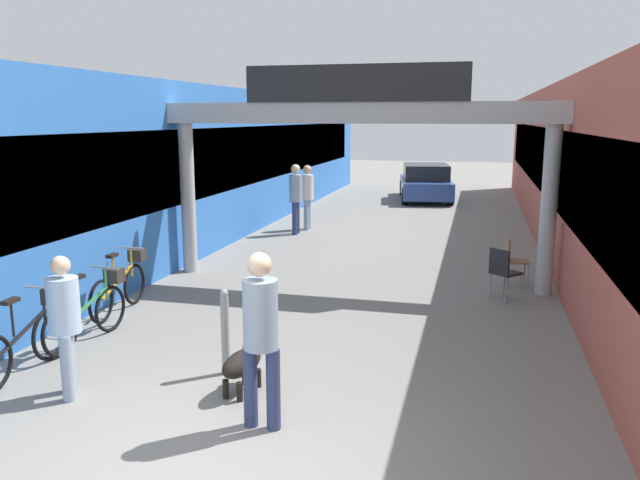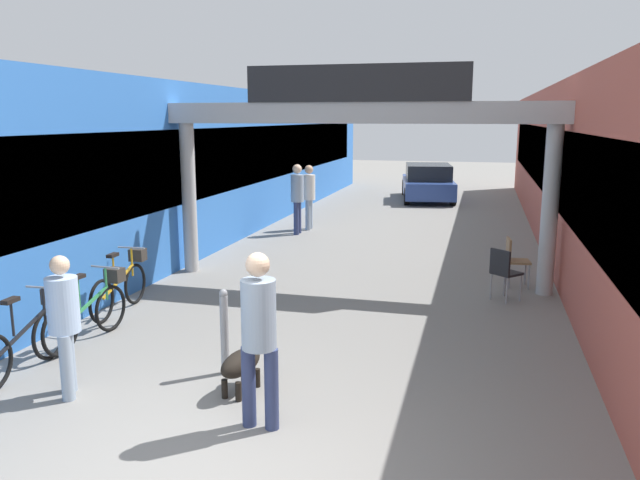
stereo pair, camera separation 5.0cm
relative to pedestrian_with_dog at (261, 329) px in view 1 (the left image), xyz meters
name	(u,v)px [view 1 (the left image)]	position (x,y,z in m)	size (l,w,h in m)	color
storefront_left	(199,162)	(-5.28, 9.98, 0.84)	(3.00, 26.00, 3.73)	blue
storefront_right	(612,169)	(4.90, 9.98, 0.84)	(3.00, 26.00, 3.73)	#B25142
arcade_sign_gateway	(356,131)	(-0.19, 5.71, 1.76)	(7.40, 0.47, 3.93)	#B2B2B2
pedestrian_with_dog	(261,329)	(0.00, 0.00, 0.00)	(0.38, 0.35, 1.78)	navy
pedestrian_companion	(65,318)	(-2.30, 0.15, -0.12)	(0.47, 0.47, 1.59)	#8C9EB2
pedestrian_carrying_crate	(307,193)	(-2.52, 10.87, -0.01)	(0.34, 0.38, 1.76)	#8C9EB2
pedestrian_elderly_walking	(296,194)	(-2.63, 10.13, 0.04)	(0.35, 0.38, 1.83)	navy
dog_on_leash	(245,361)	(-0.47, 0.76, -0.67)	(0.41, 0.79, 0.56)	black
bicycle_black_nearest	(28,337)	(-3.19, 0.62, -0.59)	(0.46, 1.69, 0.98)	black
bicycle_green_second	(91,310)	(-3.09, 1.75, -0.59)	(0.46, 1.69, 0.98)	black
bicycle_orange_third	(122,284)	(-3.41, 3.04, -0.59)	(0.46, 1.69, 0.98)	black
bollard_post_metal	(225,331)	(-0.86, 1.15, -0.49)	(0.10, 0.10, 1.05)	gray
cafe_chair_black_nearer	(503,269)	(2.44, 5.12, -0.48)	(0.57, 0.57, 0.89)	gray
cafe_chair_wood_farther	(513,257)	(2.65, 6.11, -0.48)	(0.44, 0.44, 0.89)	gray
parked_car_blue	(425,183)	(0.08, 17.96, -0.38)	(2.32, 4.22, 1.33)	#2D478C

